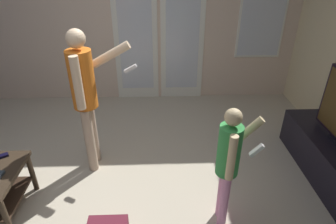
% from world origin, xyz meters
% --- Properties ---
extents(ground_plane, '(5.66, 4.64, 0.02)m').
position_xyz_m(ground_plane, '(0.00, 0.00, -0.01)').
color(ground_plane, '#BFB59C').
extents(wall_back_with_doors, '(5.66, 0.09, 2.73)m').
position_xyz_m(wall_back_with_doors, '(0.10, 2.29, 1.32)').
color(wall_back_with_doors, beige).
rests_on(wall_back_with_doors, ground_plane).
extents(tv_stand, '(0.48, 1.57, 0.42)m').
position_xyz_m(tv_stand, '(2.45, 0.18, 0.21)').
color(tv_stand, black).
rests_on(tv_stand, ground_plane).
extents(person_adult, '(0.65, 0.42, 1.54)m').
position_xyz_m(person_adult, '(-0.10, 0.53, 0.93)').
color(person_adult, tan).
rests_on(person_adult, ground_plane).
extents(person_child, '(0.41, 0.31, 1.16)m').
position_xyz_m(person_child, '(1.18, -0.31, 0.69)').
color(person_child, pink).
rests_on(person_child, ground_plane).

